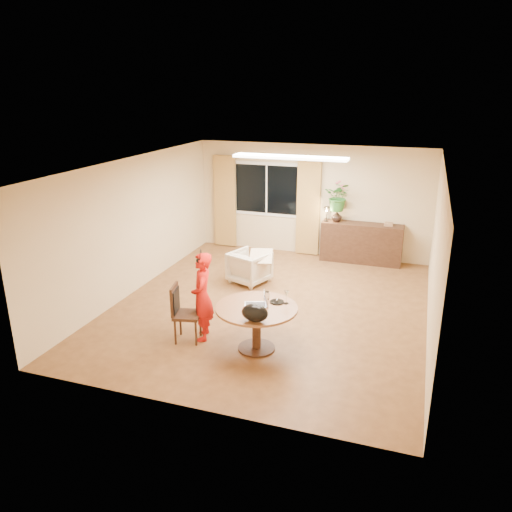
{
  "coord_description": "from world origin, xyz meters",
  "views": [
    {
      "loc": [
        2.44,
        -8.04,
        3.84
      ],
      "look_at": [
        -0.21,
        -0.2,
        1.02
      ],
      "focal_mm": 35.0,
      "sensor_mm": 36.0,
      "label": 1
    }
  ],
  "objects_px": {
    "armchair": "(250,267)",
    "sideboard": "(361,243)",
    "child": "(202,297)",
    "dining_table": "(257,316)",
    "dining_chair": "(187,313)"
  },
  "relations": [
    {
      "from": "dining_chair",
      "to": "armchair",
      "type": "relative_size",
      "value": 1.28
    },
    {
      "from": "dining_table",
      "to": "sideboard",
      "type": "xyz_separation_m",
      "value": [
        0.98,
        4.58,
        -0.1
      ]
    },
    {
      "from": "child",
      "to": "sideboard",
      "type": "xyz_separation_m",
      "value": [
        1.9,
        4.51,
        -0.26
      ]
    },
    {
      "from": "armchair",
      "to": "sideboard",
      "type": "distance_m",
      "value": 2.84
    },
    {
      "from": "dining_table",
      "to": "child",
      "type": "height_order",
      "value": "child"
    },
    {
      "from": "child",
      "to": "armchair",
      "type": "height_order",
      "value": "child"
    },
    {
      "from": "armchair",
      "to": "child",
      "type": "bearing_deg",
      "value": 112.27
    },
    {
      "from": "dining_table",
      "to": "dining_chair",
      "type": "distance_m",
      "value": 1.13
    },
    {
      "from": "armchair",
      "to": "dining_table",
      "type": "bearing_deg",
      "value": 131.71
    },
    {
      "from": "sideboard",
      "to": "armchair",
      "type": "bearing_deg",
      "value": -134.83
    },
    {
      "from": "dining_table",
      "to": "sideboard",
      "type": "relative_size",
      "value": 0.68
    },
    {
      "from": "child",
      "to": "dining_table",
      "type": "bearing_deg",
      "value": 65.58
    },
    {
      "from": "dining_chair",
      "to": "sideboard",
      "type": "xyz_separation_m",
      "value": [
        2.1,
        4.66,
        -0.01
      ]
    },
    {
      "from": "sideboard",
      "to": "dining_chair",
      "type": "bearing_deg",
      "value": -114.28
    },
    {
      "from": "dining_table",
      "to": "armchair",
      "type": "xyz_separation_m",
      "value": [
        -1.02,
        2.58,
        -0.23
      ]
    }
  ]
}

